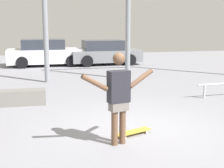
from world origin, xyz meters
name	(u,v)px	position (x,y,z in m)	size (l,w,h in m)	color
ground_plane	(136,130)	(0.00, 0.00, 0.00)	(36.00, 36.00, 0.00)	gray
skateboarder	(119,94)	(-0.58, -0.70, 0.96)	(1.45, 0.44, 1.72)	brown
skateboard	(133,132)	(-0.16, -0.29, 0.06)	(0.84, 0.48, 0.08)	gold
grind_box	(10,98)	(-2.77, 2.78, 0.21)	(1.94, 0.46, 0.42)	slate
canopy_support_right	(182,2)	(3.98, 6.20, 3.13)	(4.89, 0.20, 5.13)	gray
parked_car_white	(45,53)	(-1.54, 11.41, 0.69)	(4.14, 2.09, 1.44)	white
parked_car_grey	(105,53)	(1.74, 11.13, 0.66)	(3.95, 1.95, 1.37)	slate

